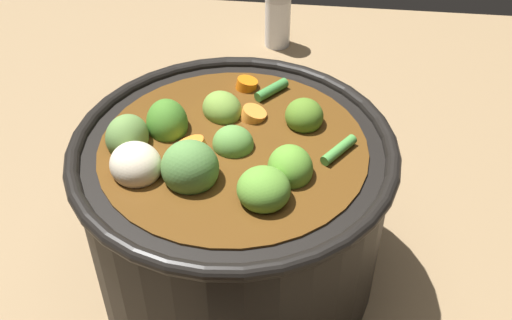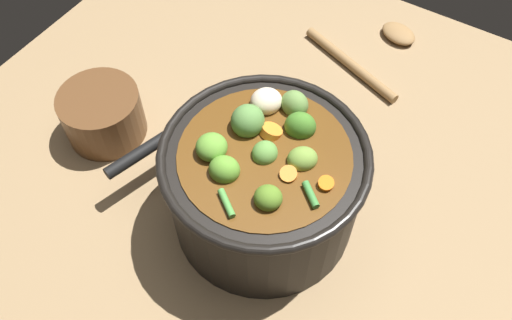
{
  "view_description": "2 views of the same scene",
  "coord_description": "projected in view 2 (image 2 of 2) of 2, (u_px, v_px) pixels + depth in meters",
  "views": [
    {
      "loc": [
        -0.37,
        -0.06,
        0.46
      ],
      "look_at": [
        -0.0,
        -0.02,
        0.14
      ],
      "focal_mm": 43.48,
      "sensor_mm": 36.0,
      "label": 1
    },
    {
      "loc": [
        0.19,
        -0.32,
        0.68
      ],
      "look_at": [
        -0.01,
        -0.0,
        0.13
      ],
      "focal_mm": 37.34,
      "sensor_mm": 36.0,
      "label": 2
    }
  ],
  "objects": [
    {
      "name": "small_saucepan",
      "position": [
        102.0,
        117.0,
        0.82
      ],
      "size": [
        0.2,
        0.15,
        0.08
      ],
      "color": "brown",
      "rests_on": "ground_plane"
    },
    {
      "name": "wooden_spoon",
      "position": [
        375.0,
        48.0,
        0.95
      ],
      "size": [
        0.21,
        0.19,
        0.02
      ],
      "color": "olive",
      "rests_on": "ground_plane"
    },
    {
      "name": "cooking_pot",
      "position": [
        264.0,
        184.0,
        0.7
      ],
      "size": [
        0.27,
        0.27,
        0.18
      ],
      "color": "black",
      "rests_on": "ground_plane"
    },
    {
      "name": "ground_plane",
      "position": [
        263.0,
        215.0,
        0.77
      ],
      "size": [
        1.1,
        1.1,
        0.0
      ],
      "primitive_type": "plane",
      "color": "#8C704C"
    }
  ]
}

